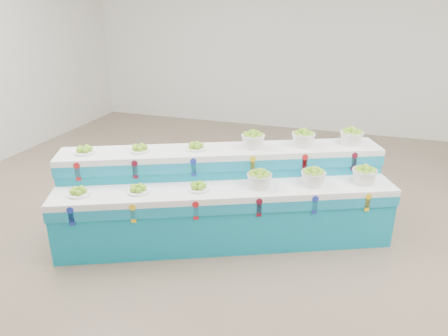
{
  "coord_description": "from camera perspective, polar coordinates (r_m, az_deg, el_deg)",
  "views": [
    {
      "loc": [
        0.88,
        -3.92,
        2.64
      ],
      "look_at": [
        -0.47,
        0.22,
        0.87
      ],
      "focal_mm": 33.28,
      "sensor_mm": 36.0,
      "label": 1
    }
  ],
  "objects": [
    {
      "name": "ground",
      "position": [
        4.81,
        4.65,
        -11.27
      ],
      "size": [
        10.0,
        10.0,
        0.0
      ],
      "primitive_type": "plane",
      "color": "#735D4A",
      "rests_on": "ground"
    },
    {
      "name": "back_wall",
      "position": [
        8.99,
        13.04,
        17.48
      ],
      "size": [
        10.0,
        0.0,
        10.0
      ],
      "primitive_type": "plane",
      "rotation": [
        1.57,
        0.0,
        0.0
      ],
      "color": "silver",
      "rests_on": "ground"
    },
    {
      "name": "display_stand",
      "position": [
        4.85,
        0.0,
        -3.94
      ],
      "size": [
        3.87,
        2.43,
        1.02
      ],
      "primitive_type": null,
      "rotation": [
        0.0,
        0.0,
        0.42
      ],
      "color": "#0F8BAB",
      "rests_on": "ground"
    },
    {
      "name": "plate_lower_left",
      "position": [
        4.65,
        -19.37,
        -2.99
      ],
      "size": [
        0.31,
        0.31,
        0.09
      ],
      "primitive_type": "cylinder",
      "rotation": [
        0.0,
        0.0,
        0.42
      ],
      "color": "white",
      "rests_on": "display_stand"
    },
    {
      "name": "plate_lower_mid",
      "position": [
        4.54,
        -11.75,
        -2.77
      ],
      "size": [
        0.31,
        0.31,
        0.09
      ],
      "primitive_type": "cylinder",
      "rotation": [
        0.0,
        0.0,
        0.42
      ],
      "color": "white",
      "rests_on": "display_stand"
    },
    {
      "name": "plate_lower_right",
      "position": [
        4.51,
        -3.57,
        -2.47
      ],
      "size": [
        0.31,
        0.31,
        0.09
      ],
      "primitive_type": "cylinder",
      "rotation": [
        0.0,
        0.0,
        0.42
      ],
      "color": "white",
      "rests_on": "display_stand"
    },
    {
      "name": "basket_lower_left",
      "position": [
        4.56,
        4.88,
        -1.49
      ],
      "size": [
        0.36,
        0.36,
        0.2
      ],
      "primitive_type": null,
      "rotation": [
        0.0,
        0.0,
        0.42
      ],
      "color": "silver",
      "rests_on": "display_stand"
    },
    {
      "name": "basket_lower_mid",
      "position": [
        4.7,
        12.16,
        -1.16
      ],
      "size": [
        0.36,
        0.36,
        0.2
      ],
      "primitive_type": null,
      "rotation": [
        0.0,
        0.0,
        0.42
      ],
      "color": "silver",
      "rests_on": "display_stand"
    },
    {
      "name": "basket_lower_right",
      "position": [
        4.91,
        18.73,
        -0.85
      ],
      "size": [
        0.36,
        0.36,
        0.2
      ],
      "primitive_type": null,
      "rotation": [
        0.0,
        0.0,
        0.42
      ],
      "color": "silver",
      "rests_on": "display_stand"
    },
    {
      "name": "plate_upper_left",
      "position": [
        4.97,
        -18.67,
        2.43
      ],
      "size": [
        0.31,
        0.31,
        0.09
      ],
      "primitive_type": "cylinder",
      "rotation": [
        0.0,
        0.0,
        0.42
      ],
      "color": "white",
      "rests_on": "display_stand"
    },
    {
      "name": "plate_upper_mid",
      "position": [
        4.86,
        -11.53,
        2.76
      ],
      "size": [
        0.31,
        0.31,
        0.09
      ],
      "primitive_type": "cylinder",
      "rotation": [
        0.0,
        0.0,
        0.42
      ],
      "color": "white",
      "rests_on": "display_stand"
    },
    {
      "name": "plate_upper_right",
      "position": [
        4.84,
        -3.89,
        3.07
      ],
      "size": [
        0.31,
        0.31,
        0.09
      ],
      "primitive_type": "cylinder",
      "rotation": [
        0.0,
        0.0,
        0.42
      ],
      "color": "white",
      "rests_on": "display_stand"
    },
    {
      "name": "basket_upper_left",
      "position": [
        4.88,
        4.0,
        3.93
      ],
      "size": [
        0.36,
        0.36,
        0.2
      ],
      "primitive_type": null,
      "rotation": [
        0.0,
        0.0,
        0.42
      ],
      "color": "silver",
      "rests_on": "display_stand"
    },
    {
      "name": "basket_upper_mid",
      "position": [
        5.02,
        10.85,
        4.09
      ],
      "size": [
        0.36,
        0.36,
        0.2
      ],
      "primitive_type": null,
      "rotation": [
        0.0,
        0.0,
        0.42
      ],
      "color": "silver",
      "rests_on": "display_stand"
    },
    {
      "name": "basket_upper_right",
      "position": [
        5.22,
        17.11,
        4.18
      ],
      "size": [
        0.36,
        0.36,
        0.2
      ],
      "primitive_type": null,
      "rotation": [
        0.0,
        0.0,
        0.42
      ],
      "color": "silver",
      "rests_on": "display_stand"
    }
  ]
}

